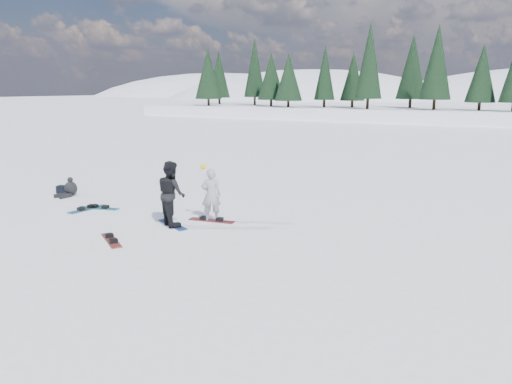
% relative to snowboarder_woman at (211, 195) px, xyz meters
% --- Properties ---
extents(ground, '(420.00, 420.00, 0.00)m').
position_rel_snowboarder_woman_xyz_m(ground, '(0.02, -0.89, -0.86)').
color(ground, white).
rests_on(ground, ground).
extents(alpine_backdrop, '(412.50, 227.00, 53.20)m').
position_rel_snowboarder_woman_xyz_m(alpine_backdrop, '(-11.70, 188.28, -14.83)').
color(alpine_backdrop, white).
rests_on(alpine_backdrop, ground).
extents(snowboarder_woman, '(0.73, 0.66, 1.83)m').
position_rel_snowboarder_woman_xyz_m(snowboarder_woman, '(0.00, 0.00, 0.00)').
color(snowboarder_woman, '#98989D').
rests_on(snowboarder_woman, ground).
extents(snowboarder_man, '(1.21, 1.14, 1.99)m').
position_rel_snowboarder_woman_xyz_m(snowboarder_man, '(-0.78, -0.98, 0.14)').
color(snowboarder_man, black).
rests_on(snowboarder_man, ground).
extents(seated_rider, '(0.59, 0.91, 0.74)m').
position_rel_snowboarder_woman_xyz_m(seated_rider, '(-6.92, 0.40, -0.57)').
color(seated_rider, black).
rests_on(seated_rider, ground).
extents(gear_bag, '(0.53, 0.44, 0.30)m').
position_rel_snowboarder_woman_xyz_m(gear_bag, '(-7.62, 0.65, -0.71)').
color(gear_bag, black).
rests_on(gear_bag, ground).
extents(snowboard_woman, '(1.53, 0.53, 0.03)m').
position_rel_snowboarder_woman_xyz_m(snowboard_woman, '(0.00, 0.00, -0.84)').
color(snowboard_woman, maroon).
rests_on(snowboard_woman, ground).
extents(snowboard_man, '(1.47, 0.90, 0.03)m').
position_rel_snowboarder_woman_xyz_m(snowboard_man, '(-0.78, -0.98, -0.84)').
color(snowboard_man, navy).
rests_on(snowboard_man, ground).
extents(snowboard_loose_a, '(0.42, 1.52, 0.03)m').
position_rel_snowboarder_woman_xyz_m(snowboard_loose_a, '(-4.60, -0.84, -0.84)').
color(snowboard_loose_a, '#19698C').
rests_on(snowboard_loose_a, ground).
extents(snowboard_loose_b, '(1.41, 1.06, 0.03)m').
position_rel_snowboarder_woman_xyz_m(snowboard_loose_b, '(-1.22, -3.08, -0.84)').
color(snowboard_loose_b, maroon).
rests_on(snowboard_loose_b, ground).
extents(snowboard_loose_c, '(1.52, 0.67, 0.03)m').
position_rel_snowboarder_woman_xyz_m(snowboard_loose_c, '(-4.38, -0.57, -0.84)').
color(snowboard_loose_c, teal).
rests_on(snowboard_loose_c, ground).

